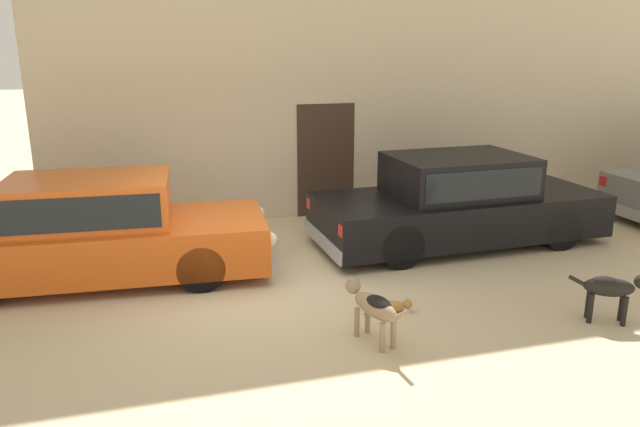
% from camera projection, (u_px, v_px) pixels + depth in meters
% --- Properties ---
extents(ground_plane, '(80.00, 80.00, 0.00)m').
position_uv_depth(ground_plane, '(259.00, 286.00, 8.16)').
color(ground_plane, '#CCB78E').
extents(parked_sedan_nearest, '(4.85, 1.99, 1.43)m').
position_uv_depth(parked_sedan_nearest, '(94.00, 230.00, 8.25)').
color(parked_sedan_nearest, '#D15619').
rests_on(parked_sedan_nearest, ground_plane).
extents(parked_sedan_second, '(4.83, 1.96, 1.45)m').
position_uv_depth(parked_sedan_second, '(458.00, 200.00, 9.77)').
color(parked_sedan_second, black).
rests_on(parked_sedan_second, ground_plane).
extents(apartment_block, '(14.38, 6.05, 7.22)m').
position_uv_depth(apartment_block, '(379.00, 23.00, 13.98)').
color(apartment_block, beige).
rests_on(apartment_block, ground_plane).
extents(stray_dog_spotted, '(0.42, 1.04, 0.64)m').
position_uv_depth(stray_dog_spotted, '(373.00, 305.00, 6.56)').
color(stray_dog_spotted, '#997F60').
rests_on(stray_dog_spotted, ground_plane).
extents(stray_dog_tan, '(0.85, 0.50, 0.65)m').
position_uv_depth(stray_dog_tan, '(613.00, 288.00, 7.00)').
color(stray_dog_tan, black).
rests_on(stray_dog_tan, ground_plane).
extents(stray_cat, '(0.62, 0.27, 0.17)m').
position_uv_depth(stray_cat, '(393.00, 306.00, 7.37)').
color(stray_cat, '#B77F3D').
rests_on(stray_cat, ground_plane).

